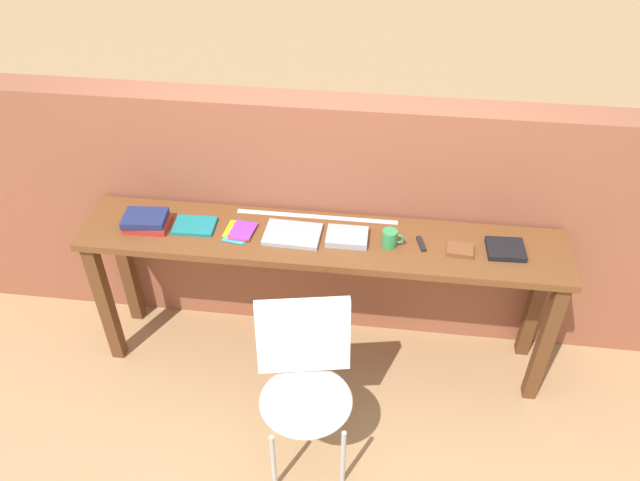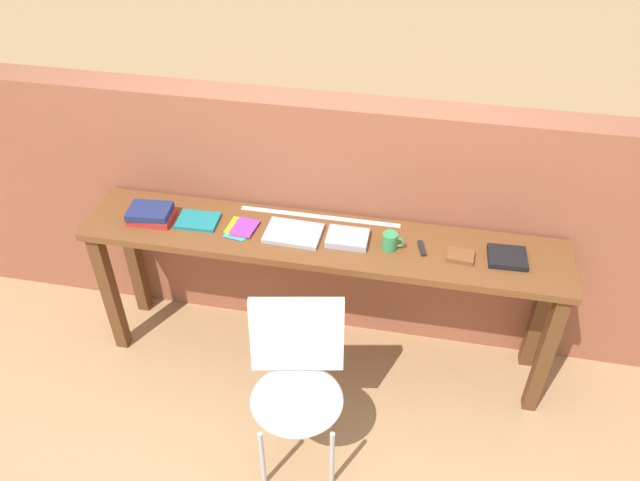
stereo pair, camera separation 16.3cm
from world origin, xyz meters
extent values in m
plane|color=tan|center=(0.00, 0.00, 0.00)|extent=(40.00, 40.00, 0.00)
cube|color=#935138|center=(0.00, 0.64, 0.74)|extent=(6.00, 0.20, 1.48)
cube|color=brown|center=(0.00, 0.30, 0.86)|extent=(2.50, 0.44, 0.04)
cube|color=#5B341A|center=(-1.19, 0.14, 0.42)|extent=(0.07, 0.07, 0.84)
cube|color=#5B341A|center=(1.19, 0.14, 0.42)|extent=(0.07, 0.07, 0.84)
cube|color=#5B341A|center=(-1.19, 0.46, 0.42)|extent=(0.07, 0.07, 0.84)
cube|color=#5B341A|center=(1.19, 0.46, 0.42)|extent=(0.07, 0.07, 0.84)
ellipsoid|color=white|center=(0.01, -0.39, 0.45)|extent=(0.51, 0.50, 0.08)
cube|color=white|center=(-0.02, -0.20, 0.69)|extent=(0.45, 0.19, 0.40)
cylinder|color=#B2B2B7|center=(-0.12, -0.58, 0.21)|extent=(0.02, 0.02, 0.41)
cylinder|color=#B2B2B7|center=(0.21, -0.51, 0.21)|extent=(0.02, 0.02, 0.41)
cylinder|color=#B2B2B7|center=(-0.18, -0.27, 0.21)|extent=(0.02, 0.02, 0.41)
cylinder|color=#B2B2B7|center=(0.15, -0.21, 0.21)|extent=(0.02, 0.02, 0.41)
cube|color=red|center=(-0.91, 0.28, 0.90)|extent=(0.23, 0.16, 0.04)
cube|color=navy|center=(-0.92, 0.28, 0.93)|extent=(0.23, 0.18, 0.04)
cube|color=#19757A|center=(-0.67, 0.30, 0.89)|extent=(0.22, 0.16, 0.02)
cube|color=green|center=(-0.43, 0.29, 0.88)|extent=(0.15, 0.18, 0.00)
cube|color=#3399D8|center=(-0.43, 0.27, 0.88)|extent=(0.14, 0.17, 0.00)
cube|color=yellow|center=(-0.45, 0.30, 0.89)|extent=(0.11, 0.15, 0.00)
cube|color=#E5334C|center=(-0.41, 0.28, 0.89)|extent=(0.11, 0.14, 0.00)
cube|color=purple|center=(-0.41, 0.30, 0.89)|extent=(0.14, 0.16, 0.00)
cube|color=#9E9EA3|center=(-0.15, 0.29, 0.89)|extent=(0.29, 0.21, 0.02)
cube|color=#9E9EA3|center=(0.13, 0.30, 0.90)|extent=(0.21, 0.16, 0.03)
cylinder|color=#338C4C|center=(0.35, 0.28, 0.93)|extent=(0.08, 0.08, 0.09)
torus|color=#338C4C|center=(0.39, 0.28, 0.93)|extent=(0.06, 0.01, 0.06)
cube|color=black|center=(0.51, 0.30, 0.89)|extent=(0.05, 0.11, 0.02)
cube|color=brown|center=(0.70, 0.27, 0.89)|extent=(0.14, 0.11, 0.02)
cube|color=black|center=(0.92, 0.30, 0.89)|extent=(0.19, 0.17, 0.03)
cube|color=silver|center=(-0.04, 0.47, 0.88)|extent=(0.86, 0.03, 0.00)
camera|label=1|loc=(0.30, -2.16, 2.87)|focal=35.00mm
camera|label=2|loc=(0.46, -2.14, 2.87)|focal=35.00mm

